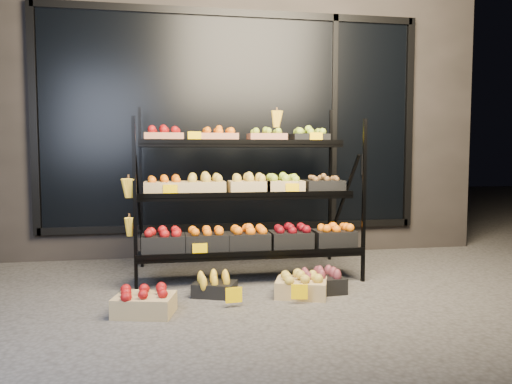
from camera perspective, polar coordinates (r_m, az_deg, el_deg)
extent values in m
plane|color=#514F4C|center=(4.36, 0.19, -11.35)|extent=(24.00, 24.00, 0.00)
cube|color=#2D2826|center=(6.80, -3.75, 9.19)|extent=(6.00, 2.00, 3.50)
cube|color=black|center=(5.77, -2.62, 8.05)|extent=(4.20, 0.04, 2.40)
cube|color=black|center=(5.80, -2.55, -3.95)|extent=(4.30, 0.06, 0.08)
cube|color=black|center=(5.95, -2.64, 19.76)|extent=(4.30, 0.06, 0.08)
cube|color=black|center=(5.87, -24.07, 7.60)|extent=(0.08, 0.06, 2.50)
cube|color=black|center=(6.40, 17.05, 7.51)|extent=(0.08, 0.06, 2.50)
cube|color=black|center=(6.03, 8.90, 7.85)|extent=(0.06, 0.06, 2.50)
cylinder|color=black|center=(6.11, 12.05, 3.06)|extent=(0.02, 0.02, 0.25)
cube|color=black|center=(4.34, -13.68, -1.47)|extent=(0.03, 0.03, 1.50)
cube|color=black|center=(4.68, 12.23, -1.02)|extent=(0.03, 0.03, 1.50)
cube|color=black|center=(5.30, -13.03, 0.47)|extent=(0.03, 0.03, 1.66)
cube|color=black|center=(5.58, 8.48, 0.73)|extent=(0.03, 0.03, 1.66)
cube|color=black|center=(4.64, -0.58, -7.03)|extent=(2.05, 0.42, 0.03)
cube|color=black|center=(4.44, -0.16, -7.10)|extent=(2.05, 0.02, 0.05)
cube|color=black|center=(4.86, -1.17, -0.55)|extent=(2.05, 0.40, 0.03)
cube|color=black|center=(4.67, -0.81, -0.32)|extent=(2.05, 0.02, 0.05)
cube|color=black|center=(5.14, -1.70, 5.31)|extent=(2.05, 0.40, 0.03)
cube|color=black|center=(4.95, -1.38, 5.75)|extent=(2.05, 0.02, 0.05)
cube|color=tan|center=(5.08, -10.45, 6.03)|extent=(0.38, 0.28, 0.11)
ellipsoid|color=#A40B15|center=(5.09, -10.46, 6.99)|extent=(0.32, 0.24, 0.07)
cube|color=tan|center=(5.11, -4.30, 6.09)|extent=(0.38, 0.28, 0.11)
ellipsoid|color=orange|center=(5.11, -4.31, 7.04)|extent=(0.32, 0.24, 0.07)
cube|color=tan|center=(5.18, 1.23, 6.08)|extent=(0.38, 0.28, 0.11)
ellipsoid|color=#A2C531|center=(5.19, 1.23, 7.01)|extent=(0.32, 0.24, 0.07)
cube|color=black|center=(5.29, 6.09, 6.02)|extent=(0.38, 0.28, 0.11)
ellipsoid|color=#A2C531|center=(5.29, 6.09, 6.94)|extent=(0.32, 0.24, 0.07)
cube|color=tan|center=(4.79, -10.39, 0.33)|extent=(0.38, 0.28, 0.14)
ellipsoid|color=orange|center=(4.79, -10.41, 1.53)|extent=(0.32, 0.24, 0.07)
cube|color=tan|center=(4.81, -5.86, 0.39)|extent=(0.38, 0.28, 0.14)
ellipsoid|color=gold|center=(4.80, -5.87, 1.59)|extent=(0.32, 0.24, 0.07)
cube|color=tan|center=(4.86, -0.86, 0.46)|extent=(0.38, 0.28, 0.14)
ellipsoid|color=gold|center=(4.85, -0.86, 1.64)|extent=(0.32, 0.24, 0.07)
cube|color=tan|center=(4.92, 3.13, 0.51)|extent=(0.38, 0.28, 0.14)
ellipsoid|color=#A2C531|center=(4.92, 3.13, 1.67)|extent=(0.32, 0.24, 0.07)
cube|color=black|center=(5.03, 7.70, 0.56)|extent=(0.38, 0.28, 0.14)
ellipsoid|color=brown|center=(5.03, 7.71, 1.70)|extent=(0.32, 0.24, 0.07)
cube|color=black|center=(4.56, -10.53, -5.97)|extent=(0.38, 0.28, 0.18)
ellipsoid|color=#A40B15|center=(4.54, -10.55, -4.48)|extent=(0.32, 0.24, 0.07)
cube|color=black|center=(4.57, -5.67, -5.89)|extent=(0.38, 0.28, 0.18)
ellipsoid|color=orange|center=(4.55, -5.69, -4.40)|extent=(0.32, 0.24, 0.07)
cube|color=black|center=(4.61, -0.90, -5.77)|extent=(0.38, 0.28, 0.18)
ellipsoid|color=orange|center=(4.59, -0.91, -4.29)|extent=(0.32, 0.24, 0.07)
cube|color=black|center=(4.69, 3.99, -5.60)|extent=(0.38, 0.28, 0.18)
ellipsoid|color=maroon|center=(4.67, 4.00, -4.15)|extent=(0.32, 0.24, 0.07)
cube|color=black|center=(4.81, 8.88, -5.39)|extent=(0.38, 0.28, 0.18)
ellipsoid|color=orange|center=(4.79, 8.90, -3.98)|extent=(0.32, 0.24, 0.07)
ellipsoid|color=yellow|center=(4.35, -14.37, 1.60)|extent=(0.14, 0.08, 0.22)
ellipsoid|color=yellow|center=(4.38, -14.29, -2.72)|extent=(0.14, 0.08, 0.22)
ellipsoid|color=yellow|center=(5.12, 2.39, 9.35)|extent=(0.14, 0.08, 0.22)
cube|color=#FFC800|center=(4.65, -9.78, 0.09)|extent=(0.13, 0.01, 0.12)
cube|color=#FFC800|center=(4.79, 4.17, 0.27)|extent=(0.13, 0.01, 0.12)
cube|color=#FFC800|center=(5.16, 6.90, 6.11)|extent=(0.13, 0.01, 0.12)
cube|color=#FFC800|center=(4.94, -7.05, 6.18)|extent=(0.13, 0.01, 0.12)
cube|color=#FFC800|center=(4.42, -6.43, -6.63)|extent=(0.13, 0.01, 0.12)
cube|color=#FFC800|center=(3.93, -2.55, -12.24)|extent=(0.13, 0.01, 0.12)
cube|color=#FFC800|center=(4.03, 4.98, -11.84)|extent=(0.13, 0.01, 0.12)
cube|color=tan|center=(3.86, -12.63, -12.48)|extent=(0.48, 0.40, 0.14)
ellipsoid|color=#A40B15|center=(3.83, -12.66, -11.01)|extent=(0.41, 0.34, 0.07)
cube|color=black|center=(4.25, -4.74, -10.98)|extent=(0.41, 0.35, 0.12)
ellipsoid|color=yellow|center=(4.23, -4.75, -9.83)|extent=(0.34, 0.30, 0.07)
cube|color=tan|center=(4.23, 5.19, -10.89)|extent=(0.49, 0.43, 0.14)
ellipsoid|color=gold|center=(4.21, 5.20, -9.57)|extent=(0.41, 0.36, 0.07)
cube|color=black|center=(4.37, 7.28, -10.43)|extent=(0.42, 0.32, 0.14)
ellipsoid|color=brown|center=(4.35, 7.29, -9.18)|extent=(0.35, 0.27, 0.07)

